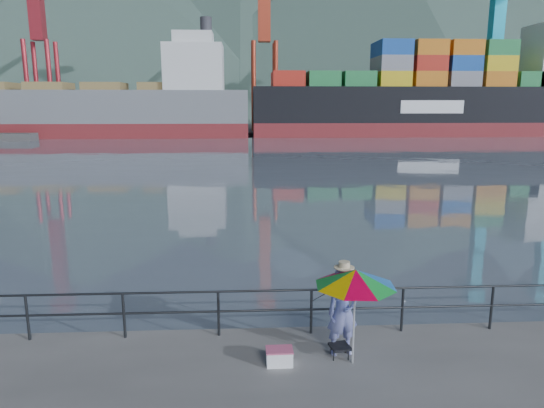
{
  "coord_description": "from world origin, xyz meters",
  "views": [
    {
      "loc": [
        1.64,
        -8.03,
        4.9
      ],
      "look_at": [
        2.37,
        6.0,
        2.0
      ],
      "focal_mm": 32.0,
      "sensor_mm": 36.0,
      "label": 1
    }
  ],
  "objects_px": {
    "beach_umbrella": "(355,278)",
    "cooler_bag": "(279,357)",
    "bulk_carrier": "(114,109)",
    "container_ship": "(432,98)",
    "fisherman": "(343,312)"
  },
  "relations": [
    {
      "from": "fisherman",
      "to": "beach_umbrella",
      "type": "distance_m",
      "value": 0.94
    },
    {
      "from": "cooler_bag",
      "to": "container_ship",
      "type": "relative_size",
      "value": 0.01
    },
    {
      "from": "cooler_bag",
      "to": "bulk_carrier",
      "type": "distance_m",
      "value": 73.8
    },
    {
      "from": "beach_umbrella",
      "to": "cooler_bag",
      "type": "bearing_deg",
      "value": 179.18
    },
    {
      "from": "fisherman",
      "to": "beach_umbrella",
      "type": "height_order",
      "value": "beach_umbrella"
    },
    {
      "from": "beach_umbrella",
      "to": "fisherman",
      "type": "bearing_deg",
      "value": 109.44
    },
    {
      "from": "bulk_carrier",
      "to": "container_ship",
      "type": "relative_size",
      "value": 0.83
    },
    {
      "from": "fisherman",
      "to": "container_ship",
      "type": "xyz_separation_m",
      "value": [
        28.79,
        71.53,
        4.98
      ]
    },
    {
      "from": "bulk_carrier",
      "to": "beach_umbrella",
      "type": "bearing_deg",
      "value": -72.0
    },
    {
      "from": "container_ship",
      "to": "cooler_bag",
      "type": "bearing_deg",
      "value": -112.7
    },
    {
      "from": "fisherman",
      "to": "beach_umbrella",
      "type": "xyz_separation_m",
      "value": [
        0.14,
        -0.39,
        0.84
      ]
    },
    {
      "from": "fisherman",
      "to": "beach_umbrella",
      "type": "relative_size",
      "value": 0.91
    },
    {
      "from": "fisherman",
      "to": "bulk_carrier",
      "type": "bearing_deg",
      "value": 97.49
    },
    {
      "from": "bulk_carrier",
      "to": "container_ship",
      "type": "bearing_deg",
      "value": 1.57
    },
    {
      "from": "container_ship",
      "to": "beach_umbrella",
      "type": "bearing_deg",
      "value": -111.72
    }
  ]
}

